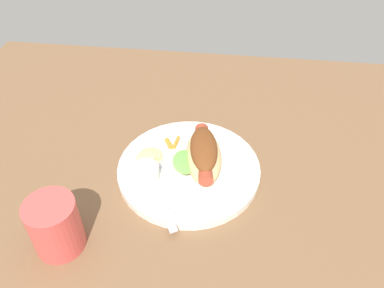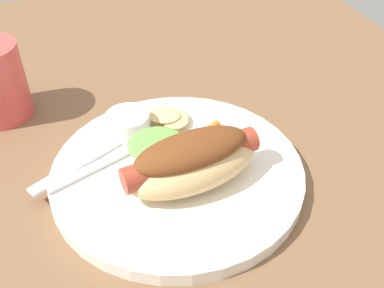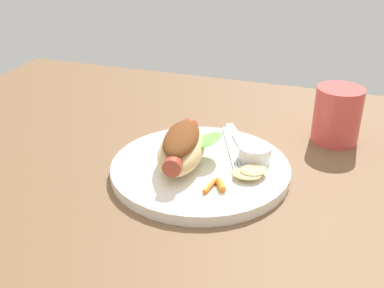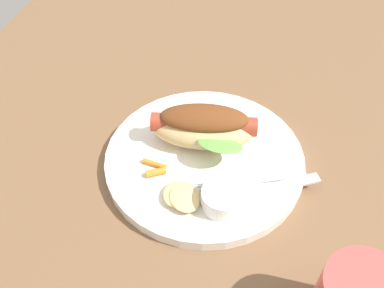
{
  "view_description": "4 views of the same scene",
  "coord_description": "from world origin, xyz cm",
  "px_view_note": "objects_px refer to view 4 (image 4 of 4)",
  "views": [
    {
      "loc": [
        -6.04,
        53.31,
        55.76
      ],
      "look_at": [
        0.49,
        -0.28,
        6.51
      ],
      "focal_mm": 37.2,
      "sensor_mm": 36.0,
      "label": 1
    },
    {
      "loc": [
        -32.41,
        9.87,
        33.2
      ],
      "look_at": [
        1.44,
        -1.06,
        3.9
      ],
      "focal_mm": 40.68,
      "sensor_mm": 36.0,
      "label": 2
    },
    {
      "loc": [
        19.53,
        -56.96,
        35.78
      ],
      "look_at": [
        -0.61,
        1.5,
        4.41
      ],
      "focal_mm": 42.92,
      "sensor_mm": 36.0,
      "label": 3
    },
    {
      "loc": [
        38.42,
        7.87,
        44.42
      ],
      "look_at": [
        2.92,
        -0.55,
        5.54
      ],
      "focal_mm": 39.35,
      "sensor_mm": 36.0,
      "label": 4
    }
  ],
  "objects_px": {
    "plate": "(204,159)",
    "chips_pile": "(183,196)",
    "carrot_garnish": "(155,169)",
    "hot_dog": "(206,126)",
    "sauce_ramekin": "(222,199)",
    "fork": "(248,181)",
    "knife": "(261,191)"
  },
  "relations": [
    {
      "from": "hot_dog",
      "to": "chips_pile",
      "type": "bearing_deg",
      "value": 77.15
    },
    {
      "from": "chips_pile",
      "to": "carrot_garnish",
      "type": "relative_size",
      "value": 1.61
    },
    {
      "from": "fork",
      "to": "hot_dog",
      "type": "bearing_deg",
      "value": -62.44
    },
    {
      "from": "chips_pile",
      "to": "carrot_garnish",
      "type": "bearing_deg",
      "value": -127.31
    },
    {
      "from": "hot_dog",
      "to": "knife",
      "type": "distance_m",
      "value": 0.11
    },
    {
      "from": "fork",
      "to": "knife",
      "type": "relative_size",
      "value": 0.96
    },
    {
      "from": "fork",
      "to": "sauce_ramekin",
      "type": "bearing_deg",
      "value": 36.42
    },
    {
      "from": "fork",
      "to": "knife",
      "type": "distance_m",
      "value": 0.02
    },
    {
      "from": "sauce_ramekin",
      "to": "chips_pile",
      "type": "distance_m",
      "value": 0.05
    },
    {
      "from": "sauce_ramekin",
      "to": "chips_pile",
      "type": "relative_size",
      "value": 0.86
    },
    {
      "from": "plate",
      "to": "sauce_ramekin",
      "type": "distance_m",
      "value": 0.09
    },
    {
      "from": "hot_dog",
      "to": "knife",
      "type": "relative_size",
      "value": 0.94
    },
    {
      "from": "plate",
      "to": "chips_pile",
      "type": "xyz_separation_m",
      "value": [
        0.08,
        -0.01,
        0.01
      ]
    },
    {
      "from": "sauce_ramekin",
      "to": "chips_pile",
      "type": "xyz_separation_m",
      "value": [
        0.0,
        -0.05,
        -0.01
      ]
    },
    {
      "from": "hot_dog",
      "to": "sauce_ramekin",
      "type": "bearing_deg",
      "value": 103.07
    },
    {
      "from": "chips_pile",
      "to": "sauce_ramekin",
      "type": "bearing_deg",
      "value": 92.19
    },
    {
      "from": "sauce_ramekin",
      "to": "knife",
      "type": "height_order",
      "value": "sauce_ramekin"
    },
    {
      "from": "plate",
      "to": "fork",
      "type": "distance_m",
      "value": 0.07
    },
    {
      "from": "fork",
      "to": "carrot_garnish",
      "type": "distance_m",
      "value": 0.12
    },
    {
      "from": "sauce_ramekin",
      "to": "knife",
      "type": "relative_size",
      "value": 0.32
    },
    {
      "from": "chips_pile",
      "to": "carrot_garnish",
      "type": "xyz_separation_m",
      "value": [
        -0.04,
        -0.05,
        -0.0
      ]
    },
    {
      "from": "chips_pile",
      "to": "carrot_garnish",
      "type": "height_order",
      "value": "chips_pile"
    },
    {
      "from": "hot_dog",
      "to": "plate",
      "type": "bearing_deg",
      "value": 89.07
    },
    {
      "from": "chips_pile",
      "to": "carrot_garnish",
      "type": "distance_m",
      "value": 0.06
    },
    {
      "from": "hot_dog",
      "to": "carrot_garnish",
      "type": "bearing_deg",
      "value": 42.79
    },
    {
      "from": "fork",
      "to": "knife",
      "type": "bearing_deg",
      "value": 125.05
    },
    {
      "from": "plate",
      "to": "sauce_ramekin",
      "type": "bearing_deg",
      "value": 26.45
    },
    {
      "from": "sauce_ramekin",
      "to": "fork",
      "type": "relative_size",
      "value": 0.33
    },
    {
      "from": "chips_pile",
      "to": "fork",
      "type": "bearing_deg",
      "value": 121.15
    },
    {
      "from": "plate",
      "to": "hot_dog",
      "type": "xyz_separation_m",
      "value": [
        -0.03,
        -0.0,
        0.04
      ]
    },
    {
      "from": "hot_dog",
      "to": "fork",
      "type": "bearing_deg",
      "value": 130.48
    },
    {
      "from": "sauce_ramekin",
      "to": "chips_pile",
      "type": "bearing_deg",
      "value": -87.81
    }
  ]
}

